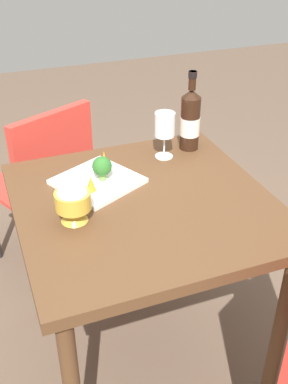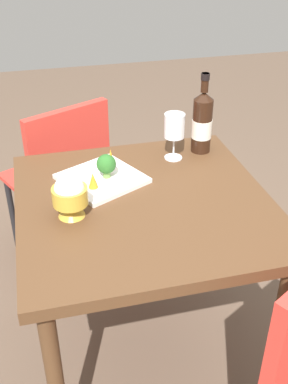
% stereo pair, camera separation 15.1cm
% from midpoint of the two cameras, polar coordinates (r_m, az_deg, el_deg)
% --- Properties ---
extents(ground_plane, '(8.00, 8.00, 0.00)m').
position_cam_midpoint_polar(ground_plane, '(2.03, 2.25, -19.01)').
color(ground_plane, brown).
extents(dining_table, '(0.83, 0.83, 0.75)m').
position_cam_midpoint_polar(dining_table, '(1.58, 2.74, -3.98)').
color(dining_table, brown).
rests_on(dining_table, ground_plane).
extents(chair_near_window, '(0.53, 0.53, 0.85)m').
position_cam_midpoint_polar(chair_near_window, '(2.17, -7.93, 2.65)').
color(chair_near_window, red).
rests_on(chair_near_window, ground_plane).
extents(wine_bottle, '(0.08, 0.08, 0.31)m').
position_cam_midpoint_polar(wine_bottle, '(1.81, 9.54, 8.39)').
color(wine_bottle, black).
rests_on(wine_bottle, dining_table).
extents(wine_glass, '(0.08, 0.08, 0.18)m').
position_cam_midpoint_polar(wine_glass, '(1.73, 6.26, 7.86)').
color(wine_glass, white).
rests_on(wine_glass, dining_table).
extents(rice_bowl, '(0.11, 0.11, 0.14)m').
position_cam_midpoint_polar(rice_bowl, '(1.42, -6.06, -0.51)').
color(rice_bowl, gold).
rests_on(rice_bowl, dining_table).
extents(serving_plate, '(0.33, 0.33, 0.02)m').
position_cam_midpoint_polar(serving_plate, '(1.63, -2.53, 1.58)').
color(serving_plate, white).
rests_on(serving_plate, dining_table).
extents(broccoli_floret, '(0.07, 0.07, 0.09)m').
position_cam_midpoint_polar(broccoli_floret, '(1.60, -1.94, 3.31)').
color(broccoli_floret, '#729E4C').
rests_on(broccoli_floret, serving_plate).
extents(carrot_garnish_left, '(0.03, 0.03, 0.05)m').
position_cam_midpoint_polar(carrot_garnish_left, '(1.55, -3.51, 1.35)').
color(carrot_garnish_left, orange).
rests_on(carrot_garnish_left, serving_plate).
extents(carrot_garnish_right, '(0.03, 0.03, 0.07)m').
position_cam_midpoint_polar(carrot_garnish_right, '(1.67, -1.51, 4.11)').
color(carrot_garnish_right, orange).
rests_on(carrot_garnish_right, serving_plate).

